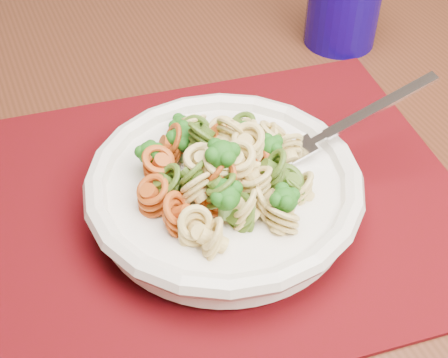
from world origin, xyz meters
name	(u,v)px	position (x,y,z in m)	size (l,w,h in m)	color
dining_table	(170,215)	(-0.36, 0.57, 0.63)	(1.38, 0.93, 0.73)	#4B2315
placemat	(209,206)	(-0.34, 0.47, 0.74)	(0.45, 0.35, 0.00)	#4C030E
pasta_bowl	(224,189)	(-0.33, 0.46, 0.76)	(0.24, 0.24, 0.05)	white
pasta_broccoli_heap	(224,174)	(-0.33, 0.46, 0.78)	(0.20, 0.20, 0.06)	#E2BD6F
fork	(300,149)	(-0.26, 0.47, 0.78)	(0.19, 0.02, 0.01)	silver
tumbler	(344,1)	(-0.10, 0.68, 0.79)	(0.08, 0.08, 0.11)	#10045B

